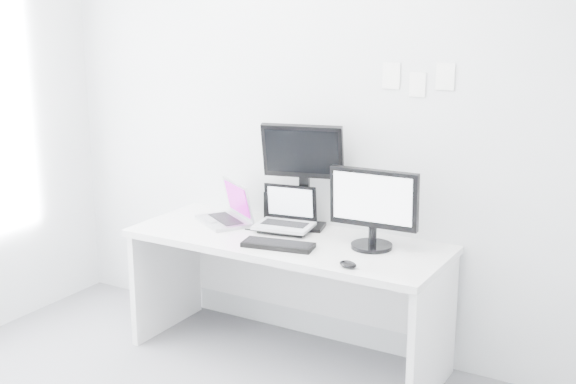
# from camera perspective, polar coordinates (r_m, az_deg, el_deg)

# --- Properties ---
(back_wall) EXTENTS (3.60, 0.00, 3.60)m
(back_wall) POSITION_cam_1_polar(r_m,az_deg,el_deg) (4.35, 2.23, 5.54)
(back_wall) COLOR silver
(back_wall) RESTS_ON ground
(desk) EXTENTS (1.80, 0.70, 0.73)m
(desk) POSITION_cam_1_polar(r_m,az_deg,el_deg) (4.32, -0.10, -8.10)
(desk) COLOR silver
(desk) RESTS_ON ground
(macbook) EXTENTS (0.42, 0.40, 0.26)m
(macbook) POSITION_cam_1_polar(r_m,az_deg,el_deg) (4.46, -4.94, -0.76)
(macbook) COLOR #ABABB0
(macbook) RESTS_ON desk
(speaker) EXTENTS (0.09, 0.09, 0.17)m
(speaker) POSITION_cam_1_polar(r_m,az_deg,el_deg) (4.53, -1.11, -1.00)
(speaker) COLOR black
(speaker) RESTS_ON desk
(dell_laptop) EXTENTS (0.35, 0.29, 0.26)m
(dell_laptop) POSITION_cam_1_polar(r_m,az_deg,el_deg) (4.27, -0.31, -1.33)
(dell_laptop) COLOR silver
(dell_laptop) RESTS_ON desk
(rear_monitor) EXTENTS (0.49, 0.28, 0.63)m
(rear_monitor) POSITION_cam_1_polar(r_m,az_deg,el_deg) (4.30, 1.17, 1.31)
(rear_monitor) COLOR black
(rear_monitor) RESTS_ON desk
(samsung_monitor) EXTENTS (0.50, 0.25, 0.44)m
(samsung_monitor) POSITION_cam_1_polar(r_m,az_deg,el_deg) (3.99, 6.43, -1.20)
(samsung_monitor) COLOR black
(samsung_monitor) RESTS_ON desk
(keyboard) EXTENTS (0.40, 0.21, 0.03)m
(keyboard) POSITION_cam_1_polar(r_m,az_deg,el_deg) (4.03, -0.75, -4.03)
(keyboard) COLOR black
(keyboard) RESTS_ON desk
(mouse) EXTENTS (0.12, 0.09, 0.03)m
(mouse) POSITION_cam_1_polar(r_m,az_deg,el_deg) (3.75, 4.56, -5.48)
(mouse) COLOR black
(mouse) RESTS_ON desk
(wall_note_0) EXTENTS (0.10, 0.00, 0.14)m
(wall_note_0) POSITION_cam_1_polar(r_m,az_deg,el_deg) (4.13, 7.82, 8.72)
(wall_note_0) COLOR white
(wall_note_0) RESTS_ON back_wall
(wall_note_1) EXTENTS (0.09, 0.00, 0.13)m
(wall_note_1) POSITION_cam_1_polar(r_m,az_deg,el_deg) (4.08, 9.76, 8.01)
(wall_note_1) COLOR white
(wall_note_1) RESTS_ON back_wall
(wall_note_2) EXTENTS (0.10, 0.00, 0.14)m
(wall_note_2) POSITION_cam_1_polar(r_m,az_deg,el_deg) (4.02, 11.82, 8.55)
(wall_note_2) COLOR white
(wall_note_2) RESTS_ON back_wall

